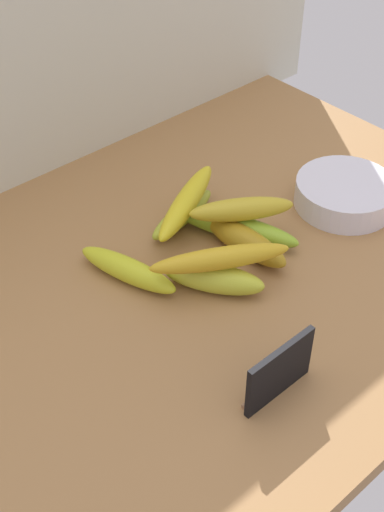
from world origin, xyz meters
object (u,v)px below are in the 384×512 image
fruit_bowl (345,194)px  banana_6 (242,209)px  banana_0 (245,241)px  banana_2 (128,270)px  banana_4 (183,214)px  banana_7 (221,258)px  chalkboard_sign (279,373)px  banana_1 (214,278)px  banana_5 (187,202)px  banana_3 (235,227)px

fruit_bowl → banana_6: 20.36cm
banana_0 → banana_2: banana_0 is taller
banana_4 → banana_6: (4.07, -9.21, 4.16)cm
banana_7 → fruit_bowl: bearing=2.1°
chalkboard_sign → banana_2: (-1.03, 29.17, -2.00)cm
chalkboard_sign → fruit_bowl: (37.42, 19.62, -1.61)cm
banana_1 → banana_0: bearing=17.1°
banana_1 → banana_5: (6.72, 13.57, 2.89)cm
banana_6 → banana_7: (-10.26, -6.30, 0.21)cm
banana_5 → banana_7: bearing=-112.5°
chalkboard_sign → banana_7: bearing=67.1°
banana_7 → banana_1: bearing=145.8°
banana_0 → banana_2: bearing=157.6°
banana_3 → banana_4: banana_3 is taller
banana_5 → banana_6: bearing=-60.8°
banana_4 → chalkboard_sign: bearing=-112.3°
banana_5 → banana_2: bearing=-166.5°
banana_2 → banana_6: size_ratio=1.03×
banana_3 → banana_4: bearing=114.1°
banana_6 → chalkboard_sign: bearing=-126.0°
banana_6 → banana_5: bearing=119.2°
banana_0 → banana_3: size_ratio=0.75×
chalkboard_sign → banana_5: 35.47cm
chalkboard_sign → banana_5: (13.68, 32.71, 1.22)cm
fruit_bowl → banana_5: 27.26cm
banana_2 → banana_5: banana_5 is taller
banana_5 → banana_7: size_ratio=1.02×
banana_4 → banana_6: bearing=-66.2°
fruit_bowl → banana_3: 20.58cm
chalkboard_sign → banana_7: 20.25cm
banana_2 → banana_3: bearing=-10.5°
banana_1 → banana_7: size_ratio=0.74×
banana_1 → banana_6: size_ratio=0.92×
banana_0 → banana_2: size_ratio=0.93×
fruit_bowl → banana_6: banana_6 is taller
banana_4 → banana_3: bearing=-65.9°
banana_3 → banana_5: size_ratio=1.00×
banana_7 → banana_3: bearing=35.7°
banana_1 → banana_3: 12.62cm
banana_2 → banana_4: banana_2 is taller
chalkboard_sign → banana_5: size_ratio=0.53×
banana_2 → banana_7: 14.43cm
banana_6 → banana_7: same height
banana_1 → banana_5: size_ratio=0.72×
fruit_bowl → banana_3: size_ratio=0.80×
banana_2 → banana_7: banana_7 is taller
banana_0 → banana_4: bearing=100.8°
banana_2 → banana_3: (18.78, -3.49, 0.14)cm
banana_5 → banana_6: (4.40, -7.85, 0.73)cm
banana_0 → banana_1: 9.79cm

